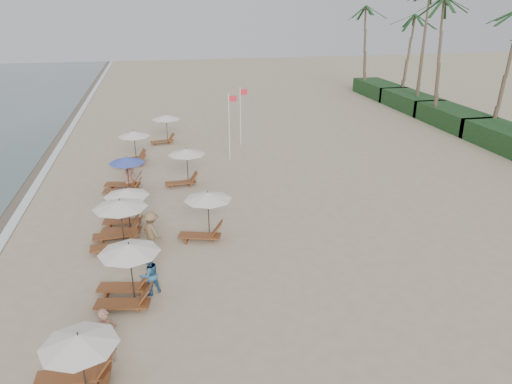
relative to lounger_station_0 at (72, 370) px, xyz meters
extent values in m
plane|color=tan|center=(6.47, 4.37, -0.98)|extent=(160.00, 160.00, 0.00)
cube|color=white|center=(-4.73, 14.37, -0.96)|extent=(0.50, 140.00, 0.02)
cube|color=#193D1C|center=(28.47, 18.87, -0.18)|extent=(3.20, 8.00, 1.60)
cube|color=#193D1C|center=(28.47, 26.37, -0.18)|extent=(3.20, 8.00, 1.60)
cube|color=#193D1C|center=(28.47, 33.87, -0.18)|extent=(3.20, 8.00, 1.60)
cube|color=#193D1C|center=(28.47, 41.37, -0.18)|extent=(3.20, 8.00, 1.60)
cylinder|color=brown|center=(29.37, 22.37, 3.92)|extent=(0.36, 0.36, 9.80)
cylinder|color=brown|center=(27.57, 27.57, 4.32)|extent=(0.36, 0.36, 10.60)
cylinder|color=brown|center=(28.47, 32.77, 4.72)|extent=(0.36, 0.36, 11.40)
cylinder|color=brown|center=(29.37, 37.97, 3.52)|extent=(0.36, 0.36, 9.00)
cylinder|color=brown|center=(27.57, 43.17, 3.92)|extent=(0.36, 0.36, 9.80)
cylinder|color=black|center=(0.29, 0.00, 0.05)|extent=(0.05, 0.05, 2.05)
cone|color=silver|center=(0.29, 0.00, 0.97)|extent=(2.17, 2.17, 0.35)
cylinder|color=black|center=(1.46, 4.57, 0.16)|extent=(0.05, 0.05, 2.28)
cone|color=silver|center=(1.46, 4.57, 1.20)|extent=(2.25, 2.25, 0.35)
cylinder|color=black|center=(0.89, 9.15, 0.09)|extent=(0.05, 0.05, 2.14)
cone|color=silver|center=(0.89, 9.15, 1.06)|extent=(2.43, 2.43, 0.35)
cylinder|color=black|center=(1.10, 10.74, 0.05)|extent=(0.05, 0.05, 2.06)
cone|color=silver|center=(1.10, 10.74, 0.99)|extent=(2.16, 2.16, 0.35)
cylinder|color=black|center=(0.89, 15.97, 0.04)|extent=(0.05, 0.05, 2.04)
cone|color=#3C50B4|center=(0.89, 15.97, 0.96)|extent=(2.08, 2.08, 0.35)
cylinder|color=black|center=(1.17, 21.16, 0.14)|extent=(0.05, 0.05, 2.23)
cone|color=silver|center=(1.17, 21.16, 1.15)|extent=(2.14, 2.14, 0.35)
cylinder|color=black|center=(4.81, 9.28, 0.10)|extent=(0.05, 0.05, 2.15)
cone|color=silver|center=(4.81, 9.28, 1.07)|extent=(2.24, 2.24, 0.35)
cylinder|color=black|center=(4.36, 16.56, 0.10)|extent=(0.05, 0.05, 2.15)
cone|color=silver|center=(4.36, 16.56, 1.07)|extent=(2.24, 2.24, 0.35)
cylinder|color=black|center=(3.46, 26.15, 0.10)|extent=(0.05, 0.05, 2.15)
cone|color=silver|center=(3.46, 26.15, 1.07)|extent=(2.24, 2.24, 0.35)
imported|color=#9D6A55|center=(0.80, 1.37, -0.05)|extent=(0.76, 0.59, 1.86)
imported|color=#306490|center=(2.07, 4.89, -0.14)|extent=(1.01, 0.95, 1.67)
imported|color=olive|center=(2.19, 8.41, -0.05)|extent=(1.28, 1.37, 1.85)
imported|color=#B37861|center=(0.90, 16.72, -0.11)|extent=(0.93, 1.01, 1.73)
cylinder|color=silver|center=(7.61, 20.92, 1.36)|extent=(0.08, 0.08, 4.67)
cube|color=red|center=(7.89, 20.92, 3.29)|extent=(0.55, 0.02, 0.40)
cylinder|color=silver|center=(9.04, 24.60, 1.24)|extent=(0.08, 0.08, 4.44)
cube|color=red|center=(9.32, 24.60, 3.06)|extent=(0.55, 0.02, 0.40)
camera|label=1|loc=(2.82, -11.25, 9.42)|focal=33.74mm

